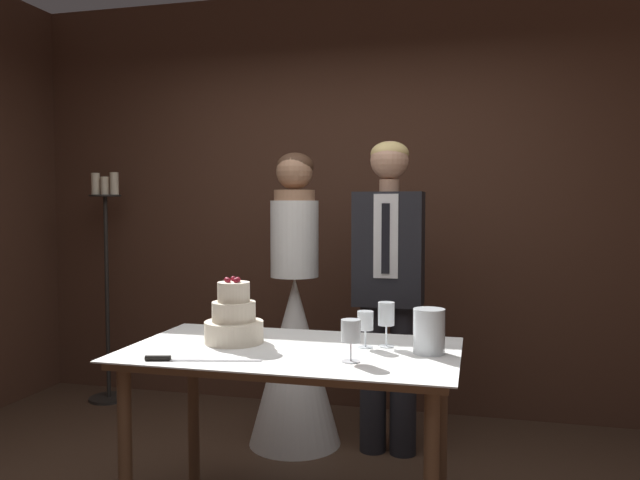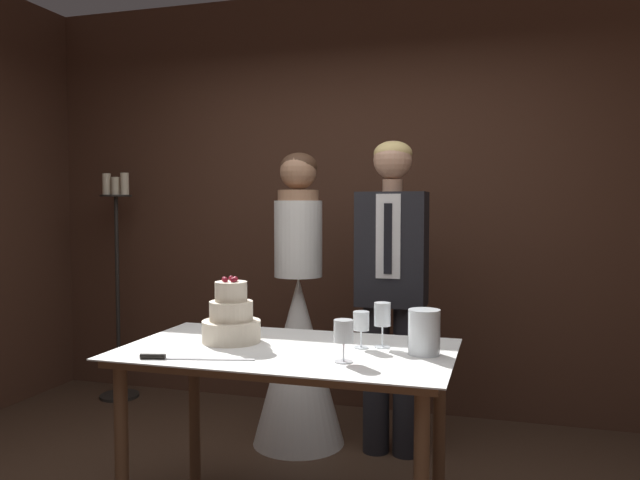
% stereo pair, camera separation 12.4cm
% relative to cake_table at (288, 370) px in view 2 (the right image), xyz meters
% --- Properties ---
extents(wall_back, '(4.89, 0.12, 2.87)m').
position_rel_cake_table_xyz_m(wall_back, '(-0.11, 1.77, 0.73)').
color(wall_back, '#472B1E').
rests_on(wall_back, ground_plane).
extents(cake_table, '(1.40, 0.80, 0.80)m').
position_rel_cake_table_xyz_m(cake_table, '(0.00, 0.00, 0.00)').
color(cake_table, brown).
rests_on(cake_table, ground_plane).
extents(tiered_cake, '(0.26, 0.26, 0.29)m').
position_rel_cake_table_xyz_m(tiered_cake, '(-0.28, 0.05, 0.20)').
color(tiered_cake, beige).
rests_on(tiered_cake, cake_table).
extents(cake_knife, '(0.45, 0.13, 0.02)m').
position_rel_cake_table_xyz_m(cake_knife, '(-0.36, -0.30, 0.10)').
color(cake_knife, silver).
rests_on(cake_knife, cake_table).
extents(wine_glass_near, '(0.07, 0.07, 0.19)m').
position_rel_cake_table_xyz_m(wine_glass_near, '(0.38, 0.13, 0.23)').
color(wine_glass_near, silver).
rests_on(wine_glass_near, cake_table).
extents(wine_glass_middle, '(0.08, 0.08, 0.17)m').
position_rel_cake_table_xyz_m(wine_glass_middle, '(0.29, -0.16, 0.21)').
color(wine_glass_middle, silver).
rests_on(wine_glass_middle, cake_table).
extents(wine_glass_far, '(0.07, 0.07, 0.16)m').
position_rel_cake_table_xyz_m(wine_glass_far, '(0.30, 0.10, 0.21)').
color(wine_glass_far, silver).
rests_on(wine_glass_far, cake_table).
extents(hurricane_candle, '(0.13, 0.13, 0.18)m').
position_rel_cake_table_xyz_m(hurricane_candle, '(0.57, 0.06, 0.18)').
color(hurricane_candle, silver).
rests_on(hurricane_candle, cake_table).
extents(bride, '(0.54, 0.54, 1.71)m').
position_rel_cake_table_xyz_m(bride, '(-0.28, 0.97, -0.07)').
color(bride, white).
rests_on(bride, ground_plane).
extents(groom, '(0.38, 0.25, 1.76)m').
position_rel_cake_table_xyz_m(groom, '(0.28, 0.97, 0.28)').
color(groom, black).
rests_on(groom, ground_plane).
extents(candle_stand, '(0.28, 0.28, 1.64)m').
position_rel_cake_table_xyz_m(candle_stand, '(-1.82, 1.43, 0.15)').
color(candle_stand, black).
rests_on(candle_stand, ground_plane).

